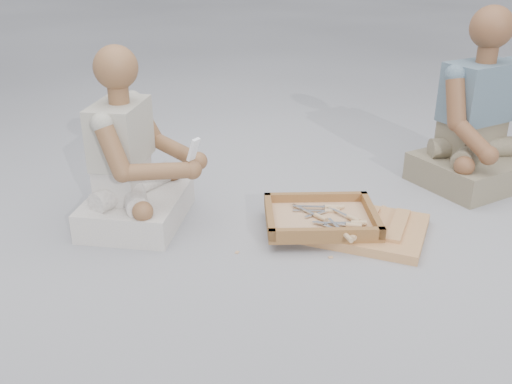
% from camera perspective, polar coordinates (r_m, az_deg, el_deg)
% --- Properties ---
extents(ground, '(60.00, 60.00, 0.00)m').
position_cam_1_polar(ground, '(2.34, 2.19, -8.23)').
color(ground, '#9F9FA4').
rests_on(ground, ground).
extents(carved_panel, '(0.72, 0.53, 0.04)m').
position_cam_1_polar(carved_panel, '(2.70, 9.56, -3.38)').
color(carved_panel, '#AF8443').
rests_on(carved_panel, ground).
extents(tool_tray, '(0.59, 0.52, 0.07)m').
position_cam_1_polar(tool_tray, '(2.65, 6.50, -2.63)').
color(tool_tray, brown).
rests_on(tool_tray, carved_panel).
extents(chisel_0, '(0.19, 0.15, 0.02)m').
position_cam_1_polar(chisel_0, '(2.64, 9.36, -2.48)').
color(chisel_0, silver).
rests_on(chisel_0, tool_tray).
extents(chisel_1, '(0.22, 0.05, 0.02)m').
position_cam_1_polar(chisel_1, '(2.73, 7.19, -1.48)').
color(chisel_1, silver).
rests_on(chisel_1, tool_tray).
extents(chisel_2, '(0.13, 0.20, 0.02)m').
position_cam_1_polar(chisel_2, '(2.48, 8.93, -4.24)').
color(chisel_2, silver).
rests_on(chisel_2, tool_tray).
extents(chisel_3, '(0.19, 0.15, 0.02)m').
position_cam_1_polar(chisel_3, '(2.64, 6.13, -2.37)').
color(chisel_3, silver).
rests_on(chisel_3, tool_tray).
extents(chisel_4, '(0.17, 0.16, 0.02)m').
position_cam_1_polar(chisel_4, '(2.72, 7.75, -1.72)').
color(chisel_4, silver).
rests_on(chisel_4, tool_tray).
extents(chisel_5, '(0.22, 0.03, 0.02)m').
position_cam_1_polar(chisel_5, '(2.58, 9.28, -3.26)').
color(chisel_5, silver).
rests_on(chisel_5, tool_tray).
extents(chisel_6, '(0.22, 0.06, 0.02)m').
position_cam_1_polar(chisel_6, '(2.71, 7.16, -1.88)').
color(chisel_6, silver).
rests_on(chisel_6, tool_tray).
extents(chisel_7, '(0.22, 0.07, 0.02)m').
position_cam_1_polar(chisel_7, '(2.60, 9.75, -3.05)').
color(chisel_7, silver).
rests_on(chisel_7, tool_tray).
extents(chisel_8, '(0.19, 0.14, 0.02)m').
position_cam_1_polar(chisel_8, '(2.51, 8.88, -4.14)').
color(chisel_8, silver).
rests_on(chisel_8, tool_tray).
extents(wood_chip_0, '(0.02, 0.02, 0.00)m').
position_cam_1_polar(wood_chip_0, '(2.65, 6.79, -4.22)').
color(wood_chip_0, tan).
rests_on(wood_chip_0, ground).
extents(wood_chip_1, '(0.02, 0.02, 0.00)m').
position_cam_1_polar(wood_chip_1, '(2.85, 5.89, -2.07)').
color(wood_chip_1, tan).
rests_on(wood_chip_1, ground).
extents(wood_chip_2, '(0.02, 0.02, 0.00)m').
position_cam_1_polar(wood_chip_2, '(2.49, -1.90, -6.06)').
color(wood_chip_2, tan).
rests_on(wood_chip_2, ground).
extents(wood_chip_3, '(0.02, 0.02, 0.00)m').
position_cam_1_polar(wood_chip_3, '(2.65, 1.66, -4.07)').
color(wood_chip_3, tan).
rests_on(wood_chip_3, ground).
extents(wood_chip_4, '(0.02, 0.02, 0.00)m').
position_cam_1_polar(wood_chip_4, '(2.81, 2.27, -2.29)').
color(wood_chip_4, tan).
rests_on(wood_chip_4, ground).
extents(wood_chip_5, '(0.02, 0.02, 0.00)m').
position_cam_1_polar(wood_chip_5, '(2.49, 13.87, -6.78)').
color(wood_chip_5, tan).
rests_on(wood_chip_5, ground).
extents(wood_chip_6, '(0.02, 0.02, 0.00)m').
position_cam_1_polar(wood_chip_6, '(2.87, 5.35, -1.79)').
color(wood_chip_6, tan).
rests_on(wood_chip_6, ground).
extents(wood_chip_7, '(0.02, 0.02, 0.00)m').
position_cam_1_polar(wood_chip_7, '(2.68, 10.98, -4.14)').
color(wood_chip_7, tan).
rests_on(wood_chip_7, ground).
extents(wood_chip_8, '(0.02, 0.02, 0.00)m').
position_cam_1_polar(wood_chip_8, '(2.86, 11.61, -2.36)').
color(wood_chip_8, tan).
rests_on(wood_chip_8, ground).
extents(wood_chip_9, '(0.02, 0.02, 0.00)m').
position_cam_1_polar(wood_chip_9, '(2.97, 12.68, -1.41)').
color(wood_chip_9, tan).
rests_on(wood_chip_9, ground).
extents(wood_chip_10, '(0.02, 0.02, 0.00)m').
position_cam_1_polar(wood_chip_10, '(2.67, 2.54, -3.83)').
color(wood_chip_10, tan).
rests_on(wood_chip_10, ground).
extents(wood_chip_11, '(0.02, 0.02, 0.00)m').
position_cam_1_polar(wood_chip_11, '(2.47, 7.48, -6.50)').
color(wood_chip_11, tan).
rests_on(wood_chip_11, ground).
extents(wood_chip_12, '(0.02, 0.02, 0.00)m').
position_cam_1_polar(wood_chip_12, '(2.69, 11.64, -4.08)').
color(wood_chip_12, tan).
rests_on(wood_chip_12, ground).
extents(wood_chip_13, '(0.02, 0.02, 0.00)m').
position_cam_1_polar(wood_chip_13, '(2.85, 12.47, -2.47)').
color(wood_chip_13, tan).
rests_on(wood_chip_13, ground).
extents(craftsman, '(0.58, 0.57, 0.84)m').
position_cam_1_polar(craftsman, '(2.70, -12.26, 2.56)').
color(craftsman, silver).
rests_on(craftsman, ground).
extents(companion, '(0.77, 0.77, 0.95)m').
position_cam_1_polar(companion, '(3.32, 21.46, 6.04)').
color(companion, '#7E725B').
rests_on(companion, ground).
extents(mobile_phone, '(0.06, 0.06, 0.11)m').
position_cam_1_polar(mobile_phone, '(2.52, -6.27, 4.26)').
color(mobile_phone, white).
rests_on(mobile_phone, craftsman).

